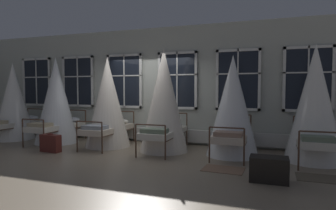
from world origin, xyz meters
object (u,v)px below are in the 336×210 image
cot_fourth (164,102)px  cot_fifth (233,107)px  cot_first (14,103)px  cot_sixth (315,105)px  cot_third (108,104)px  cot_second (56,102)px  travel_trunk (269,169)px  suitcase_dark (51,143)px

cot_fourth → cot_fifth: size_ratio=1.10×
cot_first → cot_fourth: cot_fourth is taller
cot_fourth → cot_first: bearing=88.5°
cot_fifth → cot_sixth: (1.77, -0.00, 0.09)m
cot_third → cot_sixth: bearing=-91.0°
cot_first → cot_second: (1.71, -0.05, 0.06)m
cot_fourth → cot_sixth: bearing=-89.5°
travel_trunk → cot_fifth: bearing=115.5°
cot_sixth → suitcase_dark: cot_sixth is taller
cot_second → cot_fifth: size_ratio=1.06×
cot_first → travel_trunk: cot_first is taller
suitcase_dark → cot_fifth: bearing=20.2°
cot_first → travel_trunk: bearing=-102.7°
suitcase_dark → travel_trunk: suitcase_dark is taller
cot_fourth → cot_sixth: 3.50m
cot_first → cot_fourth: bearing=-90.3°
cot_fourth → travel_trunk: bearing=-124.6°
cot_fourth → suitcase_dark: size_ratio=4.59×
cot_first → suitcase_dark: 2.88m
cot_fifth → travel_trunk: 2.22m
cot_first → cot_second: cot_second is taller
cot_fifth → travel_trunk: cot_fifth is taller
cot_second → travel_trunk: size_ratio=3.96×
cot_second → suitcase_dark: cot_second is taller
cot_first → cot_sixth: bearing=-89.5°
cot_first → cot_third: 3.44m
cot_fourth → travel_trunk: size_ratio=4.13×
cot_second → cot_fifth: cot_second is taller
cot_sixth → suitcase_dark: size_ratio=4.49×
cot_second → cot_fourth: 3.42m
cot_first → cot_third: size_ratio=0.98×
cot_fifth → cot_fourth: bearing=92.7°
cot_first → suitcase_dark: bearing=-114.7°
cot_third → travel_trunk: 4.75m
cot_third → cot_fifth: cot_third is taller
cot_first → suitcase_dark: (2.47, -1.16, -0.94)m
cot_second → travel_trunk: cot_second is taller
cot_second → cot_fifth: (5.14, 0.06, -0.06)m
cot_first → travel_trunk: 7.99m
cot_third → cot_fourth: size_ratio=0.94×
cot_fourth → cot_second: bearing=88.9°
cot_third → suitcase_dark: 1.80m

